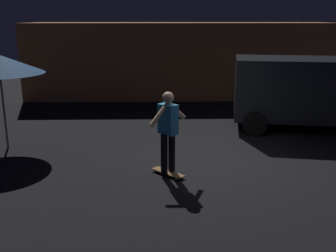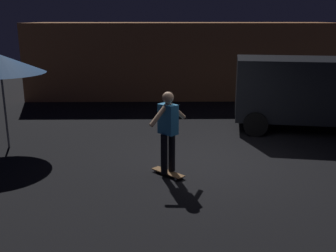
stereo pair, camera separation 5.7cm
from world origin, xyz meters
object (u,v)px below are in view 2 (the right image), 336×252
at_px(parked_van, 319,90).
at_px(skater, 168,127).
at_px(patio_umbrella, 0,64).
at_px(skateboard_ridden, 168,173).

relative_size(parked_van, skater, 2.91).
distance_m(patio_umbrella, skateboard_ridden, 4.83).
height_order(patio_umbrella, skateboard_ridden, patio_umbrella).
bearing_deg(skater, skateboard_ridden, -153.43).
distance_m(parked_van, patio_umbrella, 8.48).
distance_m(parked_van, skateboard_ridden, 5.64).
xyz_separation_m(parked_van, skater, (-4.34, -3.44, -0.12)).
distance_m(skateboard_ridden, skater, 0.98).
xyz_separation_m(patio_umbrella, skater, (3.95, -1.89, -1.04)).
bearing_deg(patio_umbrella, skater, -25.57).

